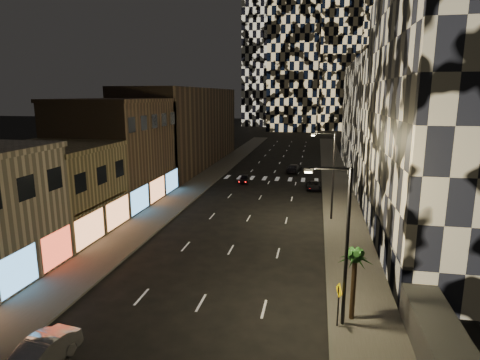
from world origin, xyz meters
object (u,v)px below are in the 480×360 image
at_px(car_silver_parked, 38,356).
at_px(car_dark_rightlane, 314,186).
at_px(car_dark_midlane, 245,179).
at_px(ped_sign, 339,297).
at_px(streetlight_near, 343,236).
at_px(streetlight_far, 331,170).
at_px(palm_tree, 355,261).
at_px(car_dark_oncoming, 294,168).

height_order(car_silver_parked, car_dark_rightlane, car_silver_parked).
bearing_deg(car_dark_midlane, ped_sign, -78.19).
relative_size(streetlight_near, car_silver_parked, 2.02).
height_order(streetlight_near, streetlight_far, same).
relative_size(car_dark_midlane, ped_sign, 1.41).
distance_m(car_silver_parked, car_dark_midlane, 42.69).
bearing_deg(palm_tree, streetlight_far, 92.36).
relative_size(car_silver_parked, car_dark_midlane, 1.23).
bearing_deg(car_dark_midlane, streetlight_near, -77.97).
relative_size(ped_sign, palm_tree, 0.60).
xyz_separation_m(car_silver_parked, ped_sign, (14.10, 6.23, 1.16)).
xyz_separation_m(streetlight_near, palm_tree, (0.79, 0.70, -1.68)).
relative_size(car_silver_parked, ped_sign, 1.72).
bearing_deg(car_dark_rightlane, ped_sign, -90.48).
distance_m(streetlight_far, car_dark_rightlane, 14.50).
bearing_deg(car_silver_parked, car_dark_oncoming, 87.77).
bearing_deg(palm_tree, ped_sign, -130.78).
relative_size(streetlight_far, car_silver_parked, 2.02).
bearing_deg(ped_sign, streetlight_near, 62.98).
relative_size(streetlight_far, ped_sign, 3.49).
relative_size(car_silver_parked, car_dark_oncoming, 0.92).
distance_m(streetlight_near, car_dark_oncoming, 46.47).
distance_m(streetlight_near, car_silver_parked, 16.25).
height_order(streetlight_near, car_dark_rightlane, streetlight_near).
bearing_deg(palm_tree, car_silver_parked, -154.23).
bearing_deg(car_dark_oncoming, car_silver_parked, 87.07).
height_order(streetlight_far, ped_sign, streetlight_far).
relative_size(streetlight_near, ped_sign, 3.49).
height_order(car_silver_parked, palm_tree, palm_tree).
height_order(car_dark_oncoming, car_dark_rightlane, car_dark_oncoming).
relative_size(car_silver_parked, palm_tree, 1.04).
height_order(car_dark_midlane, ped_sign, ped_sign).
height_order(car_silver_parked, car_dark_midlane, car_silver_parked).
relative_size(car_dark_midlane, palm_tree, 0.85).
height_order(streetlight_far, car_dark_oncoming, streetlight_far).
height_order(streetlight_far, car_dark_midlane, streetlight_far).
distance_m(car_dark_midlane, palm_tree, 37.73).
xyz_separation_m(car_dark_rightlane, ped_sign, (1.67, -33.87, 1.32)).
xyz_separation_m(streetlight_far, palm_tree, (0.79, -19.30, -1.68)).
relative_size(streetlight_near, palm_tree, 2.11).
bearing_deg(car_silver_parked, car_dark_rightlane, 80.32).
bearing_deg(car_dark_rightlane, palm_tree, -88.92).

